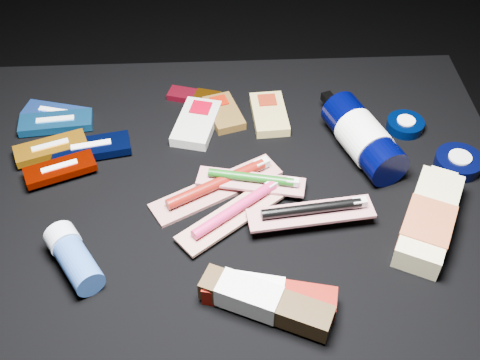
{
  "coord_description": "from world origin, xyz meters",
  "views": [
    {
      "loc": [
        -0.02,
        -0.7,
        1.15
      ],
      "look_at": [
        0.01,
        0.01,
        0.42
      ],
      "focal_mm": 45.0,
      "sensor_mm": 36.0,
      "label": 1
    }
  ],
  "objects_px": {
    "bodywash_bottle": "(429,221)",
    "toothpaste_carton_red": "(263,295)",
    "deodorant_stick": "(74,257)",
    "lotion_bottle": "(363,137)"
  },
  "relations": [
    {
      "from": "bodywash_bottle",
      "to": "toothpaste_carton_red",
      "type": "distance_m",
      "value": 0.3
    },
    {
      "from": "bodywash_bottle",
      "to": "deodorant_stick",
      "type": "height_order",
      "value": "deodorant_stick"
    },
    {
      "from": "deodorant_stick",
      "to": "toothpaste_carton_red",
      "type": "height_order",
      "value": "deodorant_stick"
    },
    {
      "from": "lotion_bottle",
      "to": "deodorant_stick",
      "type": "height_order",
      "value": "lotion_bottle"
    },
    {
      "from": "lotion_bottle",
      "to": "toothpaste_carton_red",
      "type": "bearing_deg",
      "value": -142.75
    },
    {
      "from": "bodywash_bottle",
      "to": "toothpaste_carton_red",
      "type": "relative_size",
      "value": 1.09
    },
    {
      "from": "deodorant_stick",
      "to": "toothpaste_carton_red",
      "type": "relative_size",
      "value": 0.64
    },
    {
      "from": "lotion_bottle",
      "to": "bodywash_bottle",
      "type": "relative_size",
      "value": 1.12
    },
    {
      "from": "lotion_bottle",
      "to": "toothpaste_carton_red",
      "type": "distance_m",
      "value": 0.37
    },
    {
      "from": "bodywash_bottle",
      "to": "toothpaste_carton_red",
      "type": "height_order",
      "value": "bodywash_bottle"
    }
  ]
}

